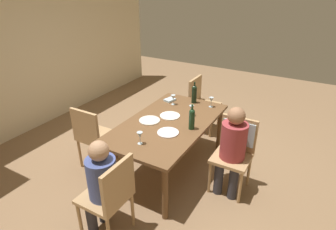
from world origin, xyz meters
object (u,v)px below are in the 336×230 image
(chair_far_left, at_px, (93,134))
(person_woman_host, at_px, (232,145))
(dining_table, at_px, (168,127))
(dinner_plate_guest_left, at_px, (168,133))
(chair_near, at_px, (236,144))
(wine_glass_near_right, at_px, (211,100))
(wine_glass_centre, at_px, (173,98))
(person_man_bearded, at_px, (101,182))
(chair_right_end, at_px, (201,101))
(wine_bottle_tall_green, at_px, (192,118))
(dinner_plate_guest_right, at_px, (150,120))
(dinner_plate_host, at_px, (170,116))
(handbag, at_px, (116,146))
(wine_bottle_dark_red, at_px, (194,94))
(chair_left_end, at_px, (111,194))
(wine_glass_near_left, at_px, (140,136))
(wine_glass_far, at_px, (192,108))

(chair_far_left, distance_m, person_woman_host, 1.84)
(dining_table, height_order, dinner_plate_guest_left, dinner_plate_guest_left)
(chair_near, relative_size, dinner_plate_guest_left, 3.48)
(chair_far_left, bearing_deg, wine_glass_near_right, 45.51)
(chair_far_left, height_order, wine_glass_centre, chair_far_left)
(wine_glass_centre, bearing_deg, person_man_bearded, -174.08)
(chair_far_left, relative_size, person_woman_host, 0.81)
(chair_right_end, height_order, person_man_bearded, person_man_bearded)
(dinner_plate_guest_left, bearing_deg, person_woman_host, -72.75)
(chair_right_end, bearing_deg, wine_bottle_tall_green, 18.51)
(dinner_plate_guest_right, bearing_deg, chair_right_end, -5.76)
(chair_near, relative_size, dinner_plate_host, 3.36)
(chair_near, height_order, handbag, chair_near)
(wine_bottle_dark_red, bearing_deg, chair_left_end, -178.25)
(chair_near, relative_size, wine_glass_near_left, 6.17)
(wine_bottle_dark_red, bearing_deg, dinner_plate_host, 171.77)
(person_woman_host, relative_size, dinner_plate_host, 4.13)
(person_man_bearded, bearing_deg, dinner_plate_guest_right, 9.61)
(chair_near, distance_m, wine_bottle_tall_green, 0.62)
(chair_left_end, relative_size, person_woman_host, 0.81)
(dinner_plate_guest_left, distance_m, handbag, 1.22)
(wine_glass_far, bearing_deg, person_man_bearded, 172.59)
(chair_far_left, distance_m, wine_glass_centre, 1.26)
(chair_near, distance_m, dinner_plate_guest_right, 1.14)
(chair_right_end, xyz_separation_m, wine_glass_far, (-0.96, -0.27, 0.30))
(chair_left_end, distance_m, wine_glass_near_right, 2.04)
(chair_left_end, height_order, dinner_plate_guest_left, chair_left_end)
(dinner_plate_host, bearing_deg, dinner_plate_guest_left, -153.50)
(wine_glass_far, bearing_deg, handbag, 109.41)
(chair_left_end, xyz_separation_m, wine_bottle_dark_red, (2.02, 0.06, 0.34))
(chair_far_left, distance_m, handbag, 0.61)
(wine_bottle_tall_green, relative_size, wine_glass_far, 2.21)
(chair_right_end, bearing_deg, chair_left_end, 3.90)
(chair_left_end, xyz_separation_m, chair_far_left, (0.79, 0.97, 0.00))
(chair_left_end, bearing_deg, dinner_plate_guest_left, -3.32)
(chair_far_left, relative_size, person_man_bearded, 0.84)
(person_man_bearded, relative_size, dinner_plate_guest_left, 4.16)
(chair_left_end, bearing_deg, person_woman_host, -32.54)
(chair_far_left, height_order, handbag, chair_far_left)
(person_woman_host, distance_m, wine_glass_near_right, 0.96)
(handbag, bearing_deg, chair_near, -84.27)
(wine_glass_near_right, bearing_deg, wine_glass_centre, 110.49)
(wine_glass_near_right, distance_m, wine_glass_far, 0.42)
(chair_left_end, relative_size, wine_bottle_tall_green, 2.79)
(chair_far_left, bearing_deg, dinner_plate_guest_right, 30.91)
(wine_bottle_dark_red, distance_m, dinner_plate_host, 0.61)
(chair_near, bearing_deg, dinner_plate_host, -2.01)
(chair_far_left, bearing_deg, chair_near, 19.14)
(chair_left_end, xyz_separation_m, dinner_plate_host, (1.44, 0.15, 0.20))
(person_man_bearded, bearing_deg, wine_glass_near_right, -9.44)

